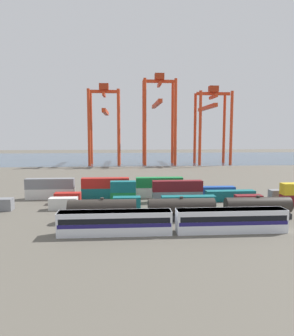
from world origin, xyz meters
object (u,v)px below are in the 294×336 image
(passenger_train, at_px, (174,220))
(gantry_crane_east, at_px, (211,116))
(shipping_container_14, at_px, (282,195))
(gantry_crane_central, at_px, (159,111))
(shipping_container_2, at_px, (127,203))
(shipping_container_13, at_px, (230,196))
(gantry_crane_west, at_px, (105,117))
(freight_tank_row, at_px, (181,209))

(passenger_train, bearing_deg, gantry_crane_east, 71.90)
(shipping_container_14, distance_m, gantry_crane_central, 102.38)
(passenger_train, relative_size, shipping_container_14, 6.29)
(gantry_crane_central, bearing_deg, gantry_crane_east, -0.53)
(shipping_container_2, bearing_deg, shipping_container_14, 8.67)
(passenger_train, distance_m, shipping_container_13, 29.75)
(shipping_container_2, bearing_deg, passenger_train, -66.93)
(gantry_crane_west, height_order, gantry_crane_central, gantry_crane_central)
(shipping_container_2, relative_size, gantry_crane_east, 0.15)
(shipping_container_14, bearing_deg, gantry_crane_west, 117.30)
(passenger_train, xyz_separation_m, gantry_crane_east, (39.26, 120.14, 23.73))
(passenger_train, distance_m, gantry_crane_east, 128.60)
(passenger_train, height_order, gantry_crane_west, gantry_crane_west)
(shipping_container_13, xyz_separation_m, gantry_crane_central, (-7.37, 96.52, 27.36))
(shipping_container_2, height_order, shipping_container_14, same)
(gantry_crane_west, bearing_deg, shipping_container_13, -69.23)
(freight_tank_row, xyz_separation_m, gantry_crane_west, (-21.25, 111.78, 23.02))
(gantry_crane_central, distance_m, gantry_crane_east, 29.05)
(shipping_container_13, bearing_deg, shipping_container_2, -166.99)
(shipping_container_2, xyz_separation_m, shipping_container_13, (25.39, 5.87, 0.00))
(shipping_container_13, distance_m, shipping_container_14, 13.10)
(shipping_container_13, xyz_separation_m, shipping_container_14, (13.10, 0.00, 0.00))
(shipping_container_14, xyz_separation_m, gantry_crane_east, (8.45, 96.25, 24.57))
(shipping_container_14, bearing_deg, shipping_container_13, 180.00)
(freight_tank_row, distance_m, shipping_container_14, 32.43)
(passenger_train, xyz_separation_m, gantry_crane_central, (10.34, 120.41, 26.51))
(shipping_container_2, height_order, gantry_crane_east, gantry_crane_east)
(shipping_container_13, relative_size, gantry_crane_east, 0.29)
(gantry_crane_east, bearing_deg, shipping_container_13, -102.62)
(shipping_container_2, height_order, gantry_crane_central, gantry_crane_central)
(passenger_train, xyz_separation_m, freight_tank_row, (2.68, 7.80, 0.04))
(freight_tank_row, bearing_deg, shipping_container_2, 135.34)
(passenger_train, relative_size, shipping_container_13, 3.14)
(shipping_container_13, xyz_separation_m, gantry_crane_west, (-36.29, 95.68, 23.90))
(freight_tank_row, bearing_deg, shipping_container_14, 29.77)
(gantry_crane_west, relative_size, gantry_crane_central, 0.88)
(shipping_container_2, distance_m, shipping_container_13, 26.06)
(shipping_container_13, bearing_deg, freight_tank_row, -133.05)
(gantry_crane_central, height_order, gantry_crane_east, gantry_crane_central)
(shipping_container_2, xyz_separation_m, gantry_crane_east, (46.94, 102.11, 24.57))
(shipping_container_14, xyz_separation_m, gantry_crane_west, (-49.39, 95.68, 23.90))
(shipping_container_14, distance_m, gantry_crane_west, 110.29)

